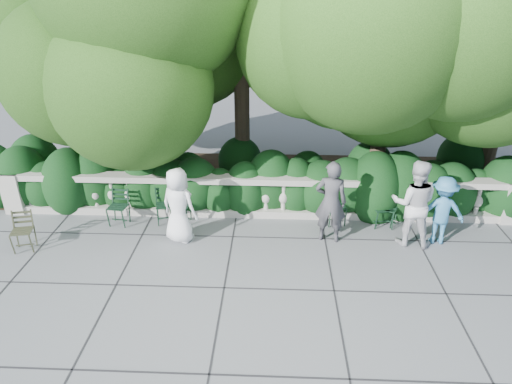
{
  "coord_description": "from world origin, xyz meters",
  "views": [
    {
      "loc": [
        0.38,
        -7.72,
        5.17
      ],
      "look_at": [
        0.0,
        1.0,
        1.0
      ],
      "focal_mm": 32.0,
      "sensor_mm": 36.0,
      "label": 1
    }
  ],
  "objects_px": {
    "chair_f": "(383,229)",
    "person_businessman": "(179,205)",
    "chair_weathered": "(25,253)",
    "person_older_blue": "(441,210)",
    "chair_d": "(336,227)",
    "chair_b": "(118,227)",
    "chair_c": "(180,225)",
    "person_woman_grey": "(331,202)",
    "person_casual_man": "(414,203)",
    "chair_e": "(384,228)",
    "chair_a": "(167,225)"
  },
  "relations": [
    {
      "from": "person_casual_man",
      "to": "person_businessman",
      "type": "bearing_deg",
      "value": 12.74
    },
    {
      "from": "chair_f",
      "to": "chair_d",
      "type": "bearing_deg",
      "value": 167.92
    },
    {
      "from": "chair_b",
      "to": "chair_c",
      "type": "relative_size",
      "value": 1.0
    },
    {
      "from": "chair_b",
      "to": "chair_c",
      "type": "distance_m",
      "value": 1.41
    },
    {
      "from": "chair_c",
      "to": "person_casual_man",
      "type": "bearing_deg",
      "value": -1.62
    },
    {
      "from": "chair_c",
      "to": "person_casual_man",
      "type": "xyz_separation_m",
      "value": [
        4.99,
        -0.51,
        0.94
      ]
    },
    {
      "from": "chair_f",
      "to": "person_casual_man",
      "type": "distance_m",
      "value": 1.17
    },
    {
      "from": "person_older_blue",
      "to": "chair_weathered",
      "type": "bearing_deg",
      "value": 11.33
    },
    {
      "from": "chair_e",
      "to": "chair_weathered",
      "type": "relative_size",
      "value": 1.0
    },
    {
      "from": "chair_b",
      "to": "person_older_blue",
      "type": "height_order",
      "value": "person_older_blue"
    },
    {
      "from": "person_older_blue",
      "to": "chair_d",
      "type": "bearing_deg",
      "value": -8.78
    },
    {
      "from": "chair_weathered",
      "to": "person_older_blue",
      "type": "distance_m",
      "value": 8.65
    },
    {
      "from": "chair_f",
      "to": "person_woman_grey",
      "type": "height_order",
      "value": "person_woman_grey"
    },
    {
      "from": "person_woman_grey",
      "to": "person_casual_man",
      "type": "bearing_deg",
      "value": -173.65
    },
    {
      "from": "chair_d",
      "to": "chair_weathered",
      "type": "height_order",
      "value": "same"
    },
    {
      "from": "chair_f",
      "to": "person_woman_grey",
      "type": "distance_m",
      "value": 1.64
    },
    {
      "from": "person_casual_man",
      "to": "person_older_blue",
      "type": "xyz_separation_m",
      "value": [
        0.62,
        0.08,
        -0.19
      ]
    },
    {
      "from": "chair_d",
      "to": "person_casual_man",
      "type": "relative_size",
      "value": 0.45
    },
    {
      "from": "chair_d",
      "to": "chair_f",
      "type": "relative_size",
      "value": 1.0
    },
    {
      "from": "chair_weathered",
      "to": "chair_b",
      "type": "bearing_deg",
      "value": 23.19
    },
    {
      "from": "chair_b",
      "to": "person_woman_grey",
      "type": "xyz_separation_m",
      "value": [
        4.71,
        -0.31,
        0.9
      ]
    },
    {
      "from": "chair_e",
      "to": "person_casual_man",
      "type": "distance_m",
      "value": 1.17
    },
    {
      "from": "chair_a",
      "to": "chair_weathered",
      "type": "relative_size",
      "value": 1.0
    },
    {
      "from": "chair_a",
      "to": "chair_weathered",
      "type": "xyz_separation_m",
      "value": [
        -2.67,
        -1.27,
        0.0
      ]
    },
    {
      "from": "person_woman_grey",
      "to": "person_businessman",
      "type": "bearing_deg",
      "value": 10.86
    },
    {
      "from": "chair_d",
      "to": "chair_f",
      "type": "bearing_deg",
      "value": -10.33
    },
    {
      "from": "chair_e",
      "to": "person_businessman",
      "type": "bearing_deg",
      "value": -146.95
    },
    {
      "from": "chair_e",
      "to": "person_woman_grey",
      "type": "xyz_separation_m",
      "value": [
        -1.31,
        -0.53,
        0.9
      ]
    },
    {
      "from": "chair_f",
      "to": "chair_c",
      "type": "bearing_deg",
      "value": 171.0
    },
    {
      "from": "person_woman_grey",
      "to": "person_casual_man",
      "type": "distance_m",
      "value": 1.68
    },
    {
      "from": "chair_d",
      "to": "person_older_blue",
      "type": "height_order",
      "value": "person_older_blue"
    },
    {
      "from": "chair_f",
      "to": "person_businessman",
      "type": "height_order",
      "value": "person_businessman"
    },
    {
      "from": "chair_a",
      "to": "chair_weathered",
      "type": "bearing_deg",
      "value": -168.59
    },
    {
      "from": "chair_a",
      "to": "chair_b",
      "type": "xyz_separation_m",
      "value": [
        -1.1,
        -0.13,
        0.0
      ]
    },
    {
      "from": "chair_a",
      "to": "person_older_blue",
      "type": "xyz_separation_m",
      "value": [
        5.91,
        -0.43,
        0.75
      ]
    },
    {
      "from": "chair_e",
      "to": "person_businessman",
      "type": "height_order",
      "value": "person_businessman"
    },
    {
      "from": "chair_e",
      "to": "chair_f",
      "type": "bearing_deg",
      "value": -108.79
    },
    {
      "from": "chair_b",
      "to": "chair_f",
      "type": "bearing_deg",
      "value": 8.52
    },
    {
      "from": "chair_f",
      "to": "person_older_blue",
      "type": "bearing_deg",
      "value": -34.88
    },
    {
      "from": "chair_d",
      "to": "person_casual_man",
      "type": "bearing_deg",
      "value": -30.65
    },
    {
      "from": "chair_b",
      "to": "chair_e",
      "type": "bearing_deg",
      "value": 8.84
    },
    {
      "from": "chair_e",
      "to": "person_businessman",
      "type": "distance_m",
      "value": 4.6
    },
    {
      "from": "chair_c",
      "to": "chair_weathered",
      "type": "bearing_deg",
      "value": -152.38
    },
    {
      "from": "person_businessman",
      "to": "person_older_blue",
      "type": "bearing_deg",
      "value": -154.91
    },
    {
      "from": "chair_f",
      "to": "person_casual_man",
      "type": "bearing_deg",
      "value": -63.51
    },
    {
      "from": "chair_weathered",
      "to": "person_casual_man",
      "type": "xyz_separation_m",
      "value": [
        7.96,
        0.77,
        0.94
      ]
    },
    {
      "from": "chair_b",
      "to": "chair_d",
      "type": "relative_size",
      "value": 1.0
    },
    {
      "from": "chair_d",
      "to": "person_woman_grey",
      "type": "height_order",
      "value": "person_woman_grey"
    },
    {
      "from": "chair_a",
      "to": "chair_b",
      "type": "distance_m",
      "value": 1.11
    },
    {
      "from": "chair_d",
      "to": "chair_f",
      "type": "distance_m",
      "value": 1.03
    }
  ]
}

